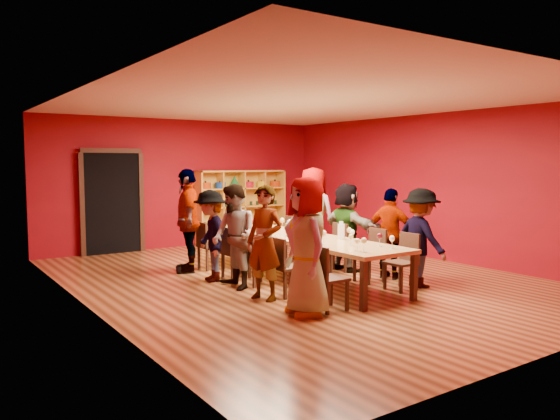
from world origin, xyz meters
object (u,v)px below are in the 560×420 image
object	(u,v)px
chair_person_right_1	(373,252)
chair_person_right_2	(336,245)
chair_person_left_4	(207,243)
person_right_0	(421,238)
person_right_3	(313,215)
spittoon_bowl	(302,230)
person_right_4	(300,222)
person_right_2	(347,227)
person_left_0	(307,246)
person_right_1	(391,234)
shelving_unit	(241,203)
wine_bottle	(250,220)
person_left_1	(265,243)
chair_person_left_2	(253,255)
person_left_3	(211,236)
tasting_table	(298,238)
chair_person_left_1	(283,263)
chair_person_right_4	(287,236)
chair_person_left_3	(232,250)
chair_person_left_0	(325,275)
chair_person_right_3	(301,238)
person_left_4	(188,221)
person_left_2	(234,237)

from	to	relation	value
chair_person_right_1	chair_person_right_2	distance (m)	0.96
chair_person_left_4	chair_person_right_1	world-z (taller)	same
person_right_0	person_right_3	bearing A→B (deg)	8.52
spittoon_bowl	person_right_4	bearing A→B (deg)	54.69
person_right_2	person_left_0	bearing A→B (deg)	132.55
person_right_1	chair_person_right_2	world-z (taller)	person_right_1
shelving_unit	wine_bottle	size ratio (longest dim) A/B	7.73
person_left_1	person_right_2	bearing A→B (deg)	93.83
shelving_unit	chair_person_left_2	size ratio (longest dim) A/B	2.70
person_right_0	spittoon_bowl	world-z (taller)	person_right_0
person_left_3	person_right_3	bearing A→B (deg)	113.79
tasting_table	person_left_1	xyz separation A→B (m)	(-1.24, -0.89, 0.14)
person_left_0	chair_person_left_1	size ratio (longest dim) A/B	2.03
chair_person_right_4	chair_person_right_2	bearing A→B (deg)	-90.00
tasting_table	person_right_2	size ratio (longest dim) A/B	2.78
chair_person_left_4	chair_person_right_2	distance (m)	2.39
person_left_0	person_right_3	xyz separation A→B (m)	(2.44, 3.00, 0.04)
person_right_3	chair_person_right_4	bearing A→B (deg)	12.06
chair_person_left_2	chair_person_left_3	xyz separation A→B (m)	(0.00, 0.70, 0.00)
chair_person_right_1	person_left_0	bearing A→B (deg)	-155.42
chair_person_left_1	person_right_0	bearing A→B (deg)	-17.97
shelving_unit	chair_person_left_1	xyz separation A→B (m)	(-2.31, -5.21, -0.49)
chair_person_left_3	chair_person_left_1	bearing A→B (deg)	-90.00
chair_person_left_0	chair_person_right_1	bearing A→B (deg)	28.05
person_right_0	person_right_4	distance (m)	3.21
chair_person_left_2	chair_person_left_4	size ratio (longest dim) A/B	1.00
chair_person_left_1	person_left_3	size ratio (longest dim) A/B	0.58
tasting_table	shelving_unit	xyz separation A→B (m)	(1.40, 4.32, 0.28)
chair_person_left_4	chair_person_right_3	bearing A→B (deg)	-14.52
chair_person_left_0	chair_person_right_3	distance (m)	3.51
person_left_1	person_left_3	xyz separation A→B (m)	(-0.07, 1.56, -0.07)
chair_person_left_2	spittoon_bowl	bearing A→B (deg)	1.92
chair_person_right_2	chair_person_left_1	bearing A→B (deg)	-152.22
person_left_3	wine_bottle	world-z (taller)	person_left_3
chair_person_left_0	spittoon_bowl	world-z (taller)	spittoon_bowl
person_left_1	person_left_4	xyz separation A→B (m)	(-0.05, 2.50, 0.11)
person_left_2	chair_person_right_1	world-z (taller)	person_left_2
chair_person_left_0	person_right_4	xyz separation A→B (m)	(2.15, 3.47, 0.26)
chair_person_left_4	chair_person_right_2	xyz separation A→B (m)	(1.82, -1.54, 0.00)
tasting_table	chair_person_left_4	distance (m)	1.86
spittoon_bowl	chair_person_right_4	bearing A→B (deg)	63.31
person_right_2	chair_person_left_0	bearing A→B (deg)	136.36
chair_person_right_1	person_right_3	xyz separation A→B (m)	(0.32, 2.03, 0.45)
shelving_unit	chair_person_left_2	world-z (taller)	shelving_unit
person_right_4	person_right_3	bearing A→B (deg)	-172.91
person_right_4	spittoon_bowl	distance (m)	1.97
person_left_0	chair_person_left_2	size ratio (longest dim) A/B	2.03
chair_person_left_3	person_right_1	world-z (taller)	person_right_1
person_left_2	person_left_4	bearing A→B (deg)	-175.00
chair_person_left_1	chair_person_left_2	world-z (taller)	same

